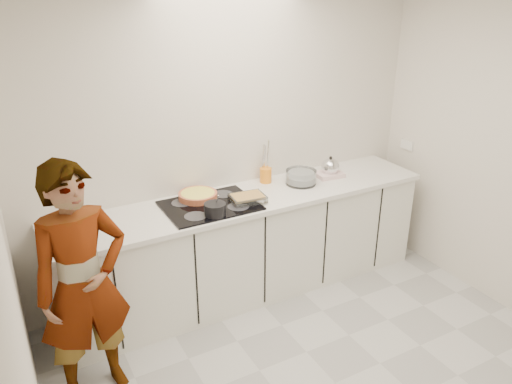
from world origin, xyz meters
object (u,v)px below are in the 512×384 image
mixing_bowl (301,178)px  cook (83,286)px  baking_dish (248,198)px  kettle (330,168)px  utensil_crock (266,175)px  hob (210,205)px  tart_dish (198,195)px  saucepan (215,209)px

mixing_bowl → cook: bearing=-164.1°
baking_dish → kettle: (0.93, 0.17, 0.04)m
cook → utensil_crock: bearing=14.5°
cook → hob: bearing=16.4°
hob → tart_dish: (-0.04, 0.16, 0.04)m
saucepan → mixing_bowl: size_ratio=0.51×
hob → mixing_bowl: 0.89m
mixing_bowl → utensil_crock: (-0.25, 0.18, 0.01)m
tart_dish → mixing_bowl: bearing=-6.5°
baking_dish → kettle: size_ratio=1.53×
saucepan → kettle: kettle is taller
tart_dish → saucepan: (-0.00, -0.34, 0.02)m
utensil_crock → cook: size_ratio=0.08×
mixing_bowl → cook: size_ratio=0.21×
hob → utensil_crock: 0.68m
utensil_crock → cook: (-1.72, -0.74, -0.16)m
utensil_crock → hob: bearing=-160.0°
baking_dish → utensil_crock: bearing=42.5°
hob → utensil_crock: (0.64, 0.23, 0.06)m
saucepan → kettle: bearing=12.0°
tart_dish → cook: size_ratio=0.25×
mixing_bowl → utensil_crock: bearing=144.3°
tart_dish → cook: 1.25m
tart_dish → utensil_crock: utensil_crock is taller
tart_dish → utensil_crock: 0.68m
hob → kettle: (1.23, 0.08, 0.07)m
tart_dish → mixing_bowl: mixing_bowl is taller
mixing_bowl → utensil_crock: size_ratio=2.57×
baking_dish → mixing_bowl: size_ratio=0.86×
kettle → utensil_crock: 0.61m
saucepan → baking_dish: bearing=17.0°
saucepan → cook: 1.11m
saucepan → cook: size_ratio=0.10×
hob → kettle: bearing=3.9°
saucepan → kettle: (1.26, 0.27, 0.02)m
utensil_crock → kettle: bearing=-14.3°
mixing_bowl → cook: (-1.98, -0.56, -0.15)m
tart_dish → utensil_crock: (0.68, 0.08, 0.02)m
mixing_bowl → baking_dish: bearing=-167.1°
tart_dish → mixing_bowl: (0.93, -0.11, 0.01)m
baking_dish → mixing_bowl: 0.62m
saucepan → utensil_crock: bearing=31.7°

